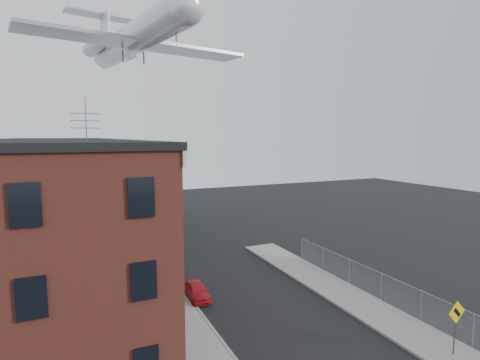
# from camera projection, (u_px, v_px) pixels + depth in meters

# --- Properties ---
(sidewalk_left) EXTENTS (3.00, 62.00, 0.12)m
(sidewalk_left) POSITION_uv_depth(u_px,v_px,m) (134.00, 246.00, 35.97)
(sidewalk_left) COLOR gray
(sidewalk_left) RESTS_ON ground
(sidewalk_right) EXTENTS (3.00, 26.00, 0.12)m
(sidewalk_right) POSITION_uv_depth(u_px,v_px,m) (352.00, 299.00, 24.21)
(sidewalk_right) COLOR gray
(sidewalk_right) RESTS_ON ground
(curb_left) EXTENTS (0.15, 62.00, 0.14)m
(curb_left) POSITION_uv_depth(u_px,v_px,m) (149.00, 244.00, 36.56)
(curb_left) COLOR gray
(curb_left) RESTS_ON ground
(curb_right) EXTENTS (0.15, 26.00, 0.14)m
(curb_right) POSITION_uv_depth(u_px,v_px,m) (334.00, 303.00, 23.61)
(curb_right) COLOR gray
(curb_right) RESTS_ON ground
(corner_building) EXTENTS (10.31, 12.30, 12.15)m
(corner_building) POSITION_uv_depth(u_px,v_px,m) (44.00, 252.00, 17.33)
(corner_building) COLOR #3E1D13
(corner_building) RESTS_ON ground
(row_house_a) EXTENTS (11.98, 7.00, 10.30)m
(row_house_a) POSITION_uv_depth(u_px,v_px,m) (53.00, 214.00, 25.94)
(row_house_a) COLOR slate
(row_house_a) RESTS_ON ground
(row_house_b) EXTENTS (11.98, 7.00, 10.30)m
(row_house_b) POSITION_uv_depth(u_px,v_px,m) (56.00, 199.00, 32.27)
(row_house_b) COLOR gray
(row_house_b) RESTS_ON ground
(row_house_c) EXTENTS (11.98, 7.00, 10.30)m
(row_house_c) POSITION_uv_depth(u_px,v_px,m) (58.00, 189.00, 38.60)
(row_house_c) COLOR slate
(row_house_c) RESTS_ON ground
(row_house_d) EXTENTS (11.98, 7.00, 10.30)m
(row_house_d) POSITION_uv_depth(u_px,v_px,m) (60.00, 182.00, 44.93)
(row_house_d) COLOR gray
(row_house_d) RESTS_ON ground
(row_house_e) EXTENTS (11.98, 7.00, 10.30)m
(row_house_e) POSITION_uv_depth(u_px,v_px,m) (61.00, 176.00, 51.26)
(row_house_e) COLOR slate
(row_house_e) RESTS_ON ground
(chainlink_fence) EXTENTS (0.06, 18.06, 1.90)m
(chainlink_fence) POSITION_uv_depth(u_px,v_px,m) (381.00, 286.00, 23.81)
(chainlink_fence) COLOR gray
(chainlink_fence) RESTS_ON ground
(warning_sign) EXTENTS (1.10, 0.11, 2.80)m
(warning_sign) POSITION_uv_depth(u_px,v_px,m) (456.00, 320.00, 17.69)
(warning_sign) COLOR #515156
(warning_sign) RESTS_ON ground
(utility_pole) EXTENTS (1.80, 0.26, 9.00)m
(utility_pole) POSITION_uv_depth(u_px,v_px,m) (142.00, 210.00, 29.97)
(utility_pole) COLOR black
(utility_pole) RESTS_ON ground
(street_tree) EXTENTS (3.22, 3.20, 5.20)m
(street_tree) POSITION_uv_depth(u_px,v_px,m) (129.00, 204.00, 39.22)
(street_tree) COLOR black
(street_tree) RESTS_ON ground
(car_near) EXTENTS (1.29, 3.19, 1.08)m
(car_near) POSITION_uv_depth(u_px,v_px,m) (196.00, 290.00, 24.36)
(car_near) COLOR #B2171E
(car_near) RESTS_ON ground
(car_mid) EXTENTS (1.63, 3.95, 1.27)m
(car_mid) POSITION_uv_depth(u_px,v_px,m) (165.00, 251.00, 32.43)
(car_mid) COLOR black
(car_mid) RESTS_ON ground
(car_far) EXTENTS (1.84, 4.12, 1.17)m
(car_far) POSITION_uv_depth(u_px,v_px,m) (154.00, 220.00, 44.80)
(car_far) COLOR gray
(car_far) RESTS_ON ground
(airplane) EXTENTS (21.51, 24.58, 7.06)m
(airplane) POSITION_uv_depth(u_px,v_px,m) (134.00, 38.00, 36.54)
(airplane) COLOR white
(airplane) RESTS_ON ground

